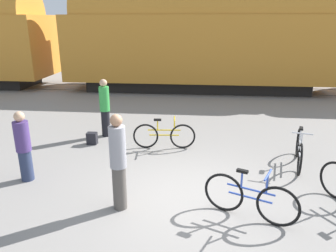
% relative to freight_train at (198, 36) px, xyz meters
% --- Properties ---
extents(ground_plane, '(80.00, 80.00, 0.00)m').
position_rel_freight_train_xyz_m(ground_plane, '(0.00, -10.48, -2.62)').
color(ground_plane, gray).
extents(freight_train, '(40.44, 3.12, 5.06)m').
position_rel_freight_train_xyz_m(freight_train, '(0.00, 0.00, 0.00)').
color(freight_train, black).
rests_on(freight_train, ground_plane).
extents(rail_near, '(52.44, 0.07, 0.01)m').
position_rel_freight_train_xyz_m(rail_near, '(0.00, -0.72, -2.61)').
color(rail_near, '#4C4238').
rests_on(rail_near, ground_plane).
extents(rail_far, '(52.44, 0.07, 0.01)m').
position_rel_freight_train_xyz_m(rail_far, '(0.00, 0.72, -2.61)').
color(rail_far, '#4C4238').
rests_on(rail_far, ground_plane).
extents(bicycle_silver, '(0.53, 1.81, 0.94)m').
position_rel_freight_train_xyz_m(bicycle_silver, '(2.63, -8.70, -2.22)').
color(bicycle_silver, black).
rests_on(bicycle_silver, ground_plane).
extents(bicycle_yellow, '(1.71, 0.46, 0.87)m').
position_rel_freight_train_xyz_m(bicycle_yellow, '(-0.74, -7.93, -2.25)').
color(bicycle_yellow, black).
rests_on(bicycle_yellow, ground_plane).
extents(bicycle_blue, '(1.60, 0.74, 0.93)m').
position_rel_freight_train_xyz_m(bicycle_blue, '(1.14, -11.09, -2.22)').
color(bicycle_blue, black).
rests_on(bicycle_blue, ground_plane).
extents(person_in_grey, '(0.30, 0.30, 1.85)m').
position_rel_freight_train_xyz_m(person_in_grey, '(-1.24, -10.99, -1.67)').
color(person_in_grey, '#514C47').
rests_on(person_in_grey, ground_plane).
extents(person_in_purple, '(0.32, 0.32, 1.57)m').
position_rel_freight_train_xyz_m(person_in_purple, '(-3.56, -10.08, -1.83)').
color(person_in_purple, '#283351').
rests_on(person_in_purple, ground_plane).
extents(person_in_green, '(0.30, 0.30, 1.74)m').
position_rel_freight_train_xyz_m(person_in_green, '(-2.61, -7.10, -1.73)').
color(person_in_green, black).
rests_on(person_in_green, ground_plane).
extents(backpack, '(0.28, 0.20, 0.34)m').
position_rel_freight_train_xyz_m(backpack, '(-2.82, -7.82, -2.45)').
color(backpack, black).
rests_on(backpack, ground_plane).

